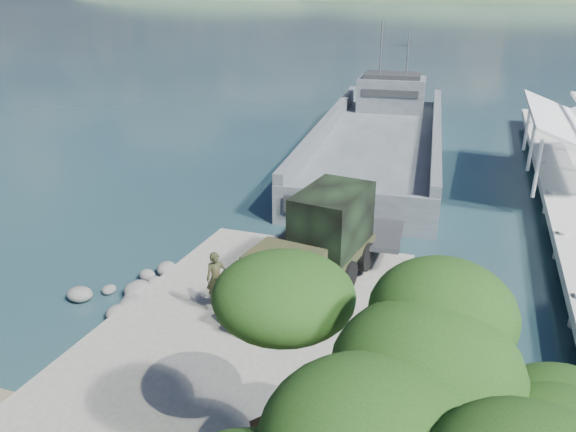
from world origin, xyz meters
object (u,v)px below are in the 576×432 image
Objects in this scene: overhang_tree at (418,419)px; military_truck at (317,247)px; soldier at (217,288)px; landing_craft at (379,147)px.

military_truck is at bearing 112.00° from overhang_tree.
military_truck is 13.74m from overhang_tree.
landing_craft is at bearing 53.71° from soldier.
soldier is (-3.03, -2.86, -0.85)m from military_truck.
landing_craft is 21.25m from military_truck.
overhang_tree is at bearing -81.70° from soldier.
military_truck is 1.05× the size of overhang_tree.
overhang_tree is (4.98, -12.33, 3.44)m from military_truck.
landing_craft is 24.10m from soldier.
military_truck is at bearing -91.28° from landing_craft.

